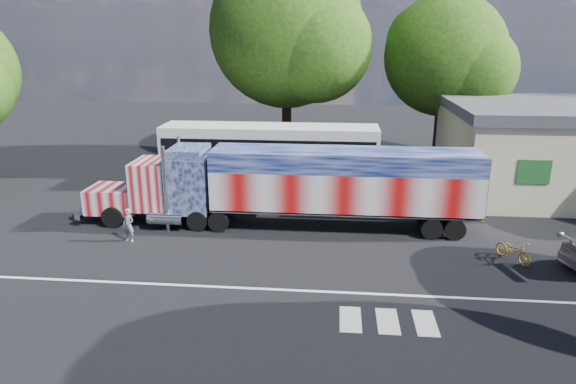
# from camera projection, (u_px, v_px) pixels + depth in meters

# --- Properties ---
(ground) EXTENTS (100.00, 100.00, 0.00)m
(ground) POSITION_uv_depth(u_px,v_px,m) (281.00, 256.00, 21.57)
(ground) COLOR black
(lane_markings) EXTENTS (30.00, 2.67, 0.01)m
(lane_markings) POSITION_uv_depth(u_px,v_px,m) (318.00, 302.00, 17.82)
(lane_markings) COLOR silver
(lane_markings) RESTS_ON ground
(semi_truck) EXTENTS (19.17, 3.03, 4.09)m
(semi_truck) POSITION_uv_depth(u_px,v_px,m) (294.00, 184.00, 24.37)
(semi_truck) COLOR black
(semi_truck) RESTS_ON ground
(coach_bus) EXTENTS (12.92, 3.01, 3.76)m
(coach_bus) POSITION_uv_depth(u_px,v_px,m) (270.00, 156.00, 30.94)
(coach_bus) COLOR silver
(coach_bus) RESTS_ON ground
(woman) EXTENTS (0.63, 0.50, 1.53)m
(woman) POSITION_uv_depth(u_px,v_px,m) (128.00, 225.00, 22.90)
(woman) COLOR slate
(woman) RESTS_ON ground
(bicycle) EXTENTS (1.42, 1.79, 0.91)m
(bicycle) POSITION_uv_depth(u_px,v_px,m) (513.00, 250.00, 20.97)
(bicycle) COLOR gold
(bicycle) RESTS_ON ground
(tree_n_mid) EXTENTS (11.32, 10.78, 14.62)m
(tree_n_mid) POSITION_uv_depth(u_px,v_px,m) (289.00, 31.00, 35.87)
(tree_n_mid) COLOR black
(tree_n_mid) RESTS_ON ground
(tree_ne_a) EXTENTS (8.86, 8.44, 11.77)m
(tree_ne_a) POSITION_uv_depth(u_px,v_px,m) (447.00, 56.00, 35.71)
(tree_ne_a) COLOR black
(tree_ne_a) RESTS_ON ground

